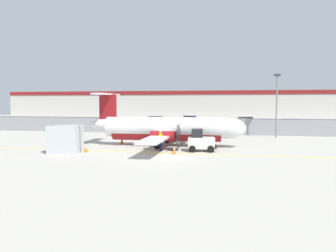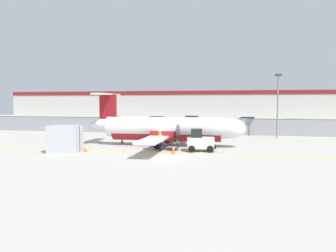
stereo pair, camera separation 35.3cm
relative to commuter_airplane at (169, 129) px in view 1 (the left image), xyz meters
name	(u,v)px [view 1 (the left image)]	position (x,y,z in m)	size (l,w,h in m)	color
ground_plane	(164,153)	(0.42, -4.19, -1.60)	(140.00, 140.00, 0.01)	#ADA89E
perimeter_fence	(190,125)	(0.42, 11.81, -0.49)	(98.00, 0.10, 2.10)	gray
parking_lot_strip	(199,127)	(0.42, 23.31, -1.54)	(98.00, 17.00, 0.12)	#38383A
background_building	(208,106)	(0.42, 41.80, 1.66)	(91.00, 8.10, 6.50)	beige
commuter_airplane	(169,129)	(0.00, 0.00, 0.00)	(14.89, 16.01, 4.92)	white
baggage_tug	(201,141)	(3.26, -2.81, -0.75)	(2.46, 1.65, 1.88)	silver
ground_crew_worker	(160,140)	(-0.10, -3.10, -0.65)	(0.44, 0.54, 1.70)	#191E4C
cargo_container	(65,139)	(-7.44, -5.58, -0.50)	(2.65, 2.31, 2.20)	#B7BCC1
traffic_cone_near_left	(86,148)	(-5.93, -5.05, -1.29)	(0.36, 0.36, 0.64)	orange
traffic_cone_near_right	(122,140)	(-4.95, 1.01, -1.29)	(0.36, 0.36, 0.64)	orange
traffic_cone_far_left	(190,140)	(1.74, 2.26, -1.29)	(0.36, 0.36, 0.64)	orange
traffic_cone_far_right	(174,150)	(1.31, -4.43, -1.29)	(0.36, 0.36, 0.64)	orange
parked_car_0	(111,121)	(-14.54, 22.87, -0.71)	(4.28, 2.17, 1.58)	#19662D
parked_car_1	(155,121)	(-7.43, 25.18, -0.71)	(4.24, 2.09, 1.58)	silver
parked_car_2	(191,120)	(-1.60, 28.43, -0.71)	(4.23, 2.07, 1.58)	navy
parked_car_3	(212,124)	(2.76, 18.45, -0.71)	(4.25, 2.11, 1.58)	slate
parked_car_4	(246,122)	(7.96, 25.84, -0.71)	(4.39, 2.43, 1.58)	navy
parked_car_5	(292,124)	(14.39, 20.61, -0.71)	(4.36, 2.37, 1.58)	red
apron_light_pole	(277,100)	(10.70, 9.14, 2.70)	(0.70, 0.30, 7.27)	slate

